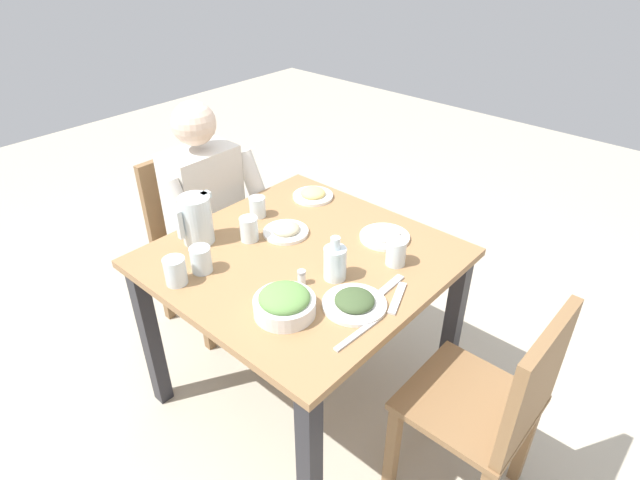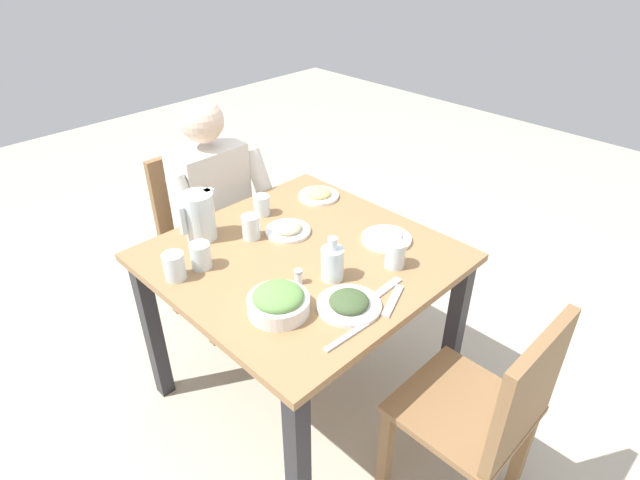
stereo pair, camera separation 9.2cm
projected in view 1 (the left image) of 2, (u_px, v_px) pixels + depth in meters
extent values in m
plane|color=#B7AD99|center=(305.00, 390.00, 2.34)|extent=(8.00, 8.00, 0.00)
cube|color=#997047|center=(302.00, 258.00, 1.95)|extent=(0.99, 0.99, 0.03)
cube|color=#232328|center=(300.00, 249.00, 2.68)|extent=(0.06, 0.06, 0.71)
cube|color=#232328|center=(151.00, 337.00, 2.12)|extent=(0.06, 0.06, 0.71)
cube|color=#232328|center=(452.00, 326.00, 2.18)|extent=(0.06, 0.06, 0.71)
cube|color=#232328|center=(310.00, 468.00, 1.62)|extent=(0.06, 0.06, 0.71)
cube|color=olive|center=(217.00, 256.00, 2.87)|extent=(0.04, 0.04, 0.42)
cube|color=olive|center=(164.00, 284.00, 2.65)|extent=(0.04, 0.04, 0.42)
cube|color=olive|center=(259.00, 281.00, 2.68)|extent=(0.04, 0.04, 0.42)
cube|color=olive|center=(206.00, 314.00, 2.46)|extent=(0.04, 0.04, 0.42)
cube|color=olive|center=(207.00, 246.00, 2.55)|extent=(0.40, 0.40, 0.03)
cube|color=olive|center=(178.00, 195.00, 2.53)|extent=(0.38, 0.04, 0.42)
cube|color=olive|center=(525.00, 441.00, 1.87)|extent=(0.04, 0.04, 0.42)
cube|color=olive|center=(393.00, 448.00, 1.85)|extent=(0.04, 0.04, 0.42)
cube|color=olive|center=(442.00, 392.00, 2.06)|extent=(0.04, 0.04, 0.42)
cube|color=olive|center=(469.00, 402.00, 1.74)|extent=(0.40, 0.40, 0.03)
cube|color=olive|center=(536.00, 384.00, 1.52)|extent=(0.38, 0.04, 0.42)
cube|color=silver|center=(204.00, 201.00, 2.39)|extent=(0.32, 0.20, 0.50)
sphere|color=beige|center=(194.00, 123.00, 2.19)|extent=(0.19, 0.19, 0.19)
cylinder|color=#665B4C|center=(250.00, 259.00, 2.49)|extent=(0.11, 0.38, 0.11)
cylinder|color=#665B4C|center=(280.00, 307.00, 2.48)|extent=(0.10, 0.10, 0.45)
cylinder|color=silver|center=(257.00, 191.00, 2.42)|extent=(0.08, 0.23, 0.37)
cylinder|color=#665B4C|center=(222.00, 275.00, 2.38)|extent=(0.11, 0.38, 0.11)
cylinder|color=#665B4C|center=(253.00, 325.00, 2.38)|extent=(0.10, 0.10, 0.45)
cylinder|color=silver|center=(186.00, 223.00, 2.17)|extent=(0.08, 0.23, 0.37)
cylinder|color=silver|center=(197.00, 220.00, 1.97)|extent=(0.12, 0.12, 0.19)
cube|color=silver|center=(180.00, 225.00, 1.92)|extent=(0.02, 0.02, 0.11)
cube|color=silver|center=(205.00, 195.00, 1.96)|extent=(0.04, 0.03, 0.02)
cylinder|color=white|center=(285.00, 306.00, 1.65)|extent=(0.20, 0.20, 0.05)
ellipsoid|color=#608E47|center=(284.00, 297.00, 1.63)|extent=(0.16, 0.16, 0.06)
cylinder|color=white|center=(313.00, 196.00, 2.32)|extent=(0.18, 0.18, 0.01)
ellipsoid|color=#E0C670|center=(313.00, 193.00, 2.32)|extent=(0.11, 0.11, 0.04)
cylinder|color=white|center=(354.00, 304.00, 1.69)|extent=(0.21, 0.21, 0.01)
ellipsoid|color=#3D512D|center=(355.00, 300.00, 1.68)|extent=(0.13, 0.13, 0.05)
cylinder|color=white|center=(286.00, 232.00, 2.07)|extent=(0.18, 0.18, 0.01)
ellipsoid|color=#B7AD89|center=(286.00, 229.00, 2.06)|extent=(0.11, 0.11, 0.04)
cylinder|color=white|center=(385.00, 237.00, 2.04)|extent=(0.20, 0.20, 0.01)
ellipsoid|color=white|center=(385.00, 233.00, 2.03)|extent=(0.12, 0.12, 0.04)
cylinder|color=silver|center=(258.00, 207.00, 2.17)|extent=(0.07, 0.07, 0.09)
cylinder|color=silver|center=(396.00, 252.00, 1.87)|extent=(0.07, 0.07, 0.10)
cylinder|color=silver|center=(201.00, 259.00, 1.83)|extent=(0.07, 0.07, 0.10)
cylinder|color=silver|center=(175.00, 271.00, 1.77)|extent=(0.08, 0.08, 0.10)
cylinder|color=silver|center=(249.00, 229.00, 2.01)|extent=(0.07, 0.07, 0.10)
cylinder|color=silver|center=(335.00, 263.00, 1.79)|extent=(0.08, 0.08, 0.12)
cylinder|color=gold|center=(335.00, 269.00, 1.80)|extent=(0.07, 0.07, 0.07)
cylinder|color=silver|center=(335.00, 243.00, 1.75)|extent=(0.03, 0.03, 0.04)
cylinder|color=white|center=(302.00, 278.00, 1.78)|extent=(0.03, 0.03, 0.04)
cylinder|color=#B2B2B7|center=(301.00, 272.00, 1.77)|extent=(0.03, 0.03, 0.01)
cube|color=silver|center=(397.00, 298.00, 1.72)|extent=(0.17, 0.09, 0.01)
cube|color=silver|center=(356.00, 335.00, 1.57)|extent=(0.19, 0.03, 0.01)
cube|color=silver|center=(387.00, 288.00, 1.77)|extent=(0.17, 0.03, 0.01)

